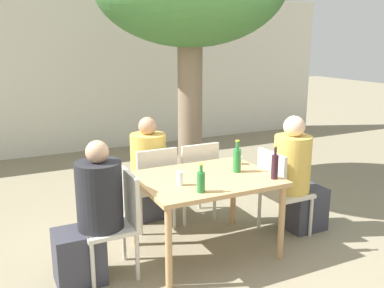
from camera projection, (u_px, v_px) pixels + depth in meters
ground_plane at (206, 251)px, 4.17m from camera, size 30.00×30.00×0.00m
cafe_building_wall at (91, 74)px, 7.67m from camera, size 10.00×0.08×2.80m
dining_table_front at (206, 186)px, 4.01m from camera, size 1.26×0.97×0.76m
patio_chair_0 at (118, 218)px, 3.68m from camera, size 0.44×0.44×0.91m
patio_chair_1 at (279, 188)px, 4.41m from camera, size 0.44×0.44×0.91m
patio_chair_2 at (154, 183)px, 4.56m from camera, size 0.44×0.44×0.91m
patio_chair_3 at (196, 176)px, 4.78m from camera, size 0.44×0.44×0.91m
person_seated_0 at (91, 219)px, 3.57m from camera, size 0.59×0.39×1.22m
person_seated_1 at (297, 179)px, 4.50m from camera, size 0.59×0.38×1.26m
person_seated_2 at (146, 174)px, 4.76m from camera, size 0.39×0.59×1.21m
wine_bottle_0 at (275, 166)px, 3.91m from camera, size 0.06×0.06×0.32m
green_bottle_1 at (201, 181)px, 3.57m from camera, size 0.07×0.07×0.25m
green_bottle_2 at (237, 160)px, 4.11m from camera, size 0.08×0.08×0.31m
drinking_glass_0 at (180, 178)px, 3.75m from camera, size 0.06×0.06×0.12m
drinking_glass_1 at (238, 160)px, 4.38m from camera, size 0.08×0.08×0.09m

